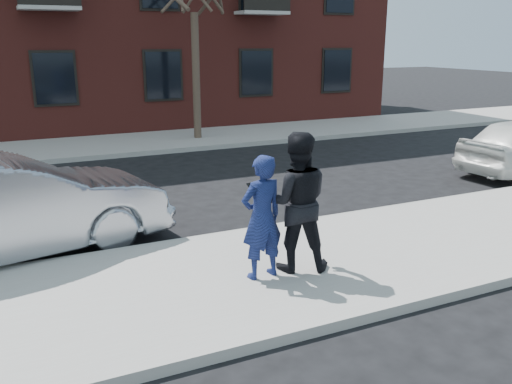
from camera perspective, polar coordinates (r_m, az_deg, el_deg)
ground at (r=7.97m, az=-10.70°, el=-10.45°), size 100.00×100.00×0.00m
near_sidewalk at (r=7.72m, az=-10.24°, el=-10.71°), size 50.00×3.50×0.15m
near_curb at (r=9.33m, az=-13.17°, el=-6.10°), size 50.00×0.10×0.15m
far_sidewalk at (r=18.61m, az=-19.62°, el=4.30°), size 50.00×3.50×0.15m
far_curb at (r=16.85m, az=-18.96°, el=3.24°), size 50.00×0.10×0.15m
silver_sedan at (r=9.64m, az=-24.88°, el=-1.55°), size 5.46×2.82×1.71m
man_hoodie at (r=7.67m, az=0.61°, el=-2.69°), size 0.71×0.54×1.81m
man_peacoat at (r=7.94m, az=4.24°, el=-1.05°), size 1.23×1.11×2.08m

